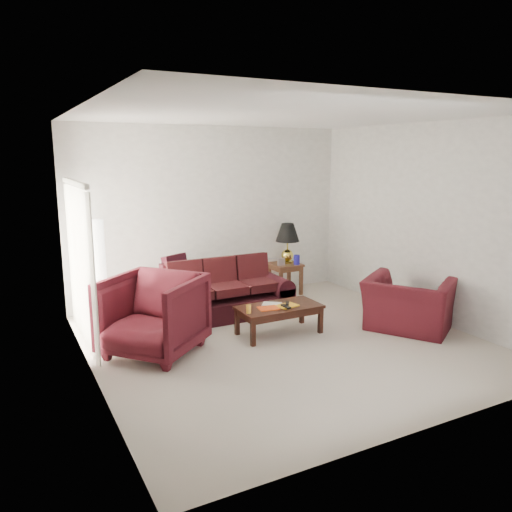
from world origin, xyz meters
The scene contains 19 objects.
floor centered at (0.00, 0.00, 0.00)m, with size 5.00×5.00×0.00m, color beige.
blinds centered at (-2.42, 1.30, 1.08)m, with size 0.10×2.00×2.16m, color silver.
sofa centered at (-0.28, 1.39, 0.43)m, with size 2.11×0.91×0.86m, color black, non-canonical shape.
throw_pillow centered at (-0.84, 2.05, 0.71)m, with size 0.45×0.13×0.45m, color black.
end_table centered at (1.26, 2.11, 0.28)m, with size 0.52×0.52×0.57m, color brown, non-canonical shape.
table_lamp centered at (1.32, 2.14, 0.93)m, with size 0.43×0.43×0.73m, color gold, non-canonical shape.
clock centered at (1.11, 2.00, 0.63)m, with size 0.13×0.05×0.13m, color silver.
blue_canister centered at (1.40, 1.94, 0.65)m, with size 0.11×0.11×0.17m, color #1D179A.
picture_frame centered at (1.08, 2.28, 0.64)m, with size 0.12×0.02×0.15m, color silver.
floor_lamp centered at (-2.05, 2.02, 0.80)m, with size 0.26×0.26×1.60m, color silver, non-canonical shape.
armchair_left centered at (-1.69, 0.45, 0.51)m, with size 1.10×1.13×1.03m, color #400E16.
armchair_right centered at (1.86, -0.38, 0.38)m, with size 1.18×1.03×0.77m, color #420F16.
coffee_table centered at (0.10, 0.33, 0.21)m, with size 1.19×0.59×0.42m, color black, non-canonical shape.
magazine_red centered at (-0.11, 0.27, 0.42)m, with size 0.27×0.21×0.02m, color #CC4214.
magazine_white centered at (0.03, 0.42, 0.42)m, with size 0.27×0.20×0.02m, color silver.
magazine_orange centered at (0.19, 0.26, 0.42)m, with size 0.29×0.21×0.02m, color gold.
remote_a centered at (0.12, 0.18, 0.44)m, with size 0.06×0.19×0.02m, color black.
remote_b centered at (0.22, 0.30, 0.44)m, with size 0.05×0.17×0.02m, color black.
yellow_glass centered at (-0.43, 0.23, 0.47)m, with size 0.07×0.07×0.12m, color gold.
Camera 1 is at (-3.33, -5.52, 2.51)m, focal length 35.00 mm.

